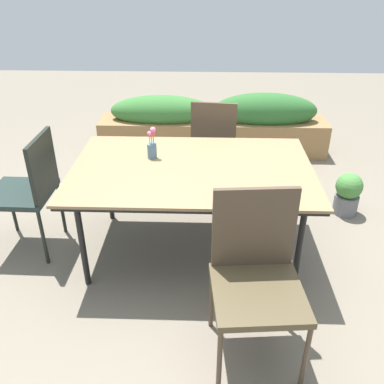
{
  "coord_description": "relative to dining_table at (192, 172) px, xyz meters",
  "views": [
    {
      "loc": [
        0.01,
        -2.64,
        2.06
      ],
      "look_at": [
        -0.08,
        0.07,
        0.53
      ],
      "focal_mm": 39.16,
      "sensor_mm": 36.0,
      "label": 1
    }
  ],
  "objects": [
    {
      "name": "potted_plant",
      "position": [
        1.38,
        0.6,
        -0.48
      ],
      "size": [
        0.24,
        0.24,
        0.4
      ],
      "color": "slate",
      "rests_on": "ground"
    },
    {
      "name": "ground_plane",
      "position": [
        0.08,
        -0.07,
        -0.69
      ],
      "size": [
        12.0,
        12.0,
        0.0
      ],
      "primitive_type": "plane",
      "color": "#756B5B"
    },
    {
      "name": "flower_vase",
      "position": [
        -0.3,
        0.15,
        0.14
      ],
      "size": [
        0.07,
        0.07,
        0.24
      ],
      "color": "slate",
      "rests_on": "dining_table"
    },
    {
      "name": "chair_far_side",
      "position": [
        0.18,
        0.93,
        -0.16
      ],
      "size": [
        0.47,
        0.47,
        0.96
      ],
      "rotation": [
        0.0,
        0.0,
        -0.11
      ],
      "color": "brown",
      "rests_on": "ground"
    },
    {
      "name": "dining_table",
      "position": [
        0.0,
        0.0,
        0.0
      ],
      "size": [
        1.74,
        1.14,
        0.73
      ],
      "color": "#8C704C",
      "rests_on": "ground"
    },
    {
      "name": "planter_box",
      "position": [
        0.19,
        1.95,
        -0.36
      ],
      "size": [
        2.64,
        0.46,
        0.72
      ],
      "color": "olive",
      "rests_on": "ground"
    },
    {
      "name": "chair_near_right",
      "position": [
        0.38,
        -0.92,
        -0.13
      ],
      "size": [
        0.53,
        0.53,
        0.99
      ],
      "rotation": [
        0.0,
        0.0,
        3.23
      ],
      "color": "brown",
      "rests_on": "ground"
    },
    {
      "name": "chair_end_left",
      "position": [
        -1.23,
        -0.0,
        -0.14
      ],
      "size": [
        0.47,
        0.47,
        0.95
      ],
      "rotation": [
        0.0,
        0.0,
        1.55
      ],
      "color": "#1F2E2B",
      "rests_on": "ground"
    }
  ]
}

